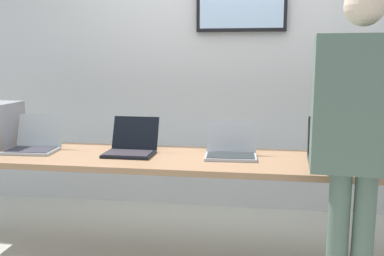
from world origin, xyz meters
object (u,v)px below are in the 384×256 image
at_px(laptop_station_1, 132,146).
at_px(laptop_station_2, 231,149).
at_px(laptop_station_0, 35,143).
at_px(person, 357,128).
at_px(laptop_station_3, 335,152).
at_px(workbench, 200,164).

relative_size(laptop_station_1, laptop_station_2, 0.95).
bearing_deg(laptop_station_0, person, -17.49).
bearing_deg(person, laptop_station_2, 134.15).
bearing_deg(laptop_station_3, laptop_station_2, 177.65).
height_order(workbench, laptop_station_3, laptop_station_3).
relative_size(laptop_station_0, laptop_station_3, 1.02).
relative_size(workbench, laptop_station_2, 10.20).
relative_size(laptop_station_1, person, 0.20).
bearing_deg(workbench, laptop_station_2, 17.81).
bearing_deg(laptop_station_3, laptop_station_0, 179.94).
xyz_separation_m(laptop_station_1, person, (1.37, -0.67, 0.27)).
relative_size(laptop_station_2, laptop_station_3, 1.01).
bearing_deg(laptop_station_2, laptop_station_3, -2.35).
distance_m(laptop_station_2, laptop_station_3, 0.68).
xyz_separation_m(laptop_station_1, laptop_station_2, (0.70, 0.02, -0.00)).
xyz_separation_m(laptop_station_0, person, (2.10, -0.66, 0.27)).
distance_m(workbench, laptop_station_2, 0.24).
distance_m(laptop_station_1, person, 1.55).
xyz_separation_m(laptop_station_0, laptop_station_2, (1.43, 0.03, -0.00)).
bearing_deg(workbench, laptop_station_1, 174.43).
bearing_deg(laptop_station_0, laptop_station_3, -0.06).
height_order(laptop_station_3, person, person).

